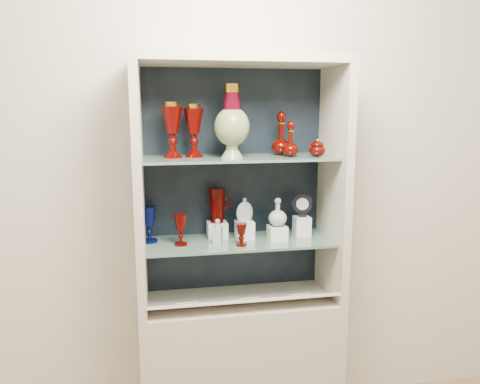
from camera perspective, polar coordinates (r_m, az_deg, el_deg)
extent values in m
cube|color=silver|center=(2.47, -0.93, 3.18)|extent=(3.50, 0.02, 2.80)
cube|color=beige|center=(2.60, 0.00, -20.46)|extent=(1.00, 0.40, 0.75)
cube|color=black|center=(2.45, -0.81, 1.35)|extent=(0.98, 0.02, 1.15)
cube|color=beige|center=(2.23, -12.20, 0.23)|extent=(0.04, 0.40, 1.15)
cube|color=beige|center=(2.40, 11.33, 0.96)|extent=(0.04, 0.40, 1.15)
cube|color=beige|center=(2.25, 0.00, 15.75)|extent=(1.00, 0.40, 0.04)
cube|color=slate|center=(2.35, -0.09, -6.06)|extent=(0.92, 0.34, 0.01)
cube|color=slate|center=(2.27, -0.09, 4.17)|extent=(0.92, 0.34, 0.01)
cube|color=beige|center=(2.32, 0.51, -13.22)|extent=(0.92, 0.17, 0.09)
cube|color=white|center=(2.28, -6.53, -13.30)|extent=(0.10, 0.06, 0.03)
cube|color=white|center=(2.38, 7.08, -12.32)|extent=(0.10, 0.06, 0.03)
cube|color=white|center=(2.32, 0.94, -12.85)|extent=(0.10, 0.06, 0.03)
cube|color=silver|center=(2.40, -2.80, -4.63)|extent=(0.10, 0.10, 0.08)
cube|color=silver|center=(2.37, 0.56, -4.64)|extent=(0.09, 0.09, 0.09)
cube|color=silver|center=(2.36, 4.58, -4.99)|extent=(0.09, 0.09, 0.07)
cube|color=silver|center=(2.45, 7.54, -4.13)|extent=(0.08, 0.08, 0.10)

